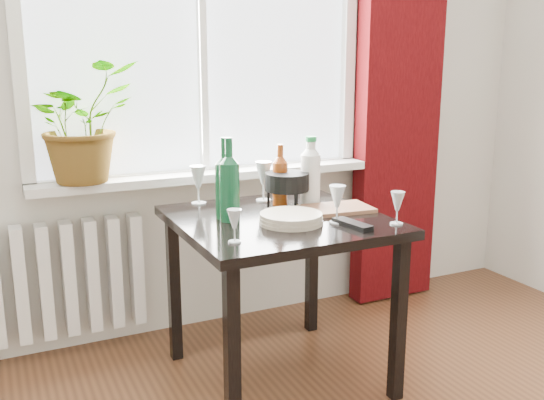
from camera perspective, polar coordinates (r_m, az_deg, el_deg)
name	(u,v)px	position (r m, az deg, el deg)	size (l,w,h in m)	color
window	(200,14)	(3.06, -6.80, 17.01)	(1.72, 0.08, 1.62)	white
windowsill	(209,175)	(3.04, -5.98, 2.37)	(1.72, 0.20, 0.04)	silver
curtain	(400,76)	(3.49, 11.95, 11.35)	(0.50, 0.12, 2.56)	#340406
radiator	(57,280)	(3.03, -19.56, -7.11)	(0.80, 0.10, 0.55)	white
table	(279,238)	(2.58, 0.69, -3.59)	(0.85, 0.85, 0.74)	black
potted_plant	(81,122)	(2.85, -17.52, 7.01)	(0.49, 0.42, 0.54)	#37721E
wine_bottle_left	(229,179)	(2.46, -4.04, 2.01)	(0.08, 0.08, 0.35)	#0C4022
wine_bottle_right	(225,178)	(2.51, -4.47, 2.11)	(0.08, 0.08, 0.34)	#0B3A1D
bottle_amber	(280,174)	(2.74, 0.77, 2.47)	(0.07, 0.07, 0.28)	maroon
cleaning_bottle	(310,169)	(2.76, 3.64, 2.90)	(0.09, 0.09, 0.32)	silver
wineglass_front_right	(337,204)	(2.45, 6.15, -0.37)	(0.07, 0.07, 0.16)	silver
wineglass_far_right	(397,208)	(2.48, 11.71, -0.72)	(0.06, 0.06, 0.14)	silver
wineglass_back_center	(264,181)	(2.82, -0.80, 1.83)	(0.08, 0.08, 0.19)	silver
wineglass_back_left	(198,184)	(2.79, -6.95, 1.47)	(0.08, 0.08, 0.18)	silver
wineglass_front_left	(235,226)	(2.19, -3.55, -2.44)	(0.05, 0.05, 0.13)	silver
plate_stack	(291,218)	(2.45, 1.80, -1.73)	(0.26, 0.26, 0.04)	beige
fondue_pot	(287,190)	(2.72, 1.41, 0.99)	(0.23, 0.20, 0.15)	black
tv_remote	(352,224)	(2.43, 7.57, -2.27)	(0.06, 0.19, 0.02)	black
cutting_board	(335,209)	(2.67, 5.98, -0.83)	(0.31, 0.20, 0.02)	#8C5B3F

